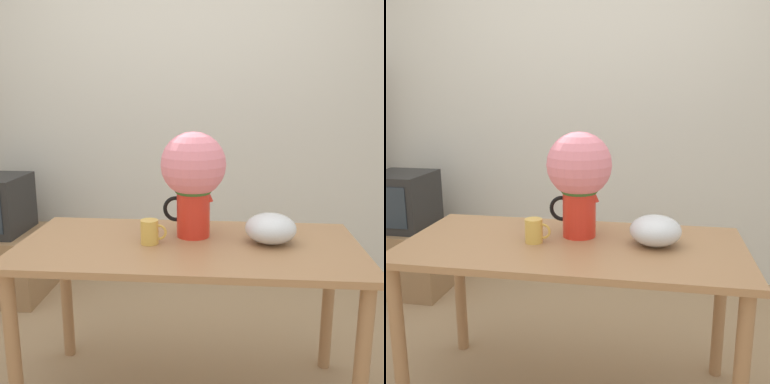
{
  "view_description": "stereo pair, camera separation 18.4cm",
  "coord_description": "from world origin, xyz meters",
  "views": [
    {
      "loc": [
        0.31,
        -1.82,
        1.44
      ],
      "look_at": [
        0.14,
        0.18,
        0.99
      ],
      "focal_mm": 42.0,
      "sensor_mm": 36.0,
      "label": 1
    },
    {
      "loc": [
        0.49,
        -1.79,
        1.44
      ],
      "look_at": [
        0.14,
        0.18,
        0.99
      ],
      "focal_mm": 42.0,
      "sensor_mm": 36.0,
      "label": 2
    }
  ],
  "objects": [
    {
      "name": "wall_back",
      "position": [
        0.0,
        1.61,
        1.3
      ],
      "size": [
        8.0,
        0.05,
        2.6
      ],
      "color": "silver",
      "rests_on": "ground_plane"
    },
    {
      "name": "table",
      "position": [
        0.14,
        0.07,
        0.67
      ],
      "size": [
        1.51,
        0.73,
        0.78
      ],
      "color": "#A3754C",
      "rests_on": "ground_plane"
    },
    {
      "name": "flower_vase",
      "position": [
        0.15,
        0.18,
        1.07
      ],
      "size": [
        0.3,
        0.3,
        0.49
      ],
      "color": "red",
      "rests_on": "table"
    },
    {
      "name": "coffee_mug",
      "position": [
        -0.03,
        0.06,
        0.83
      ],
      "size": [
        0.12,
        0.08,
        0.11
      ],
      "color": "gold",
      "rests_on": "table"
    },
    {
      "name": "white_bowl",
      "position": [
        0.5,
        0.11,
        0.84
      ],
      "size": [
        0.23,
        0.23,
        0.13
      ],
      "color": "silver",
      "rests_on": "table"
    },
    {
      "name": "tv_stand",
      "position": [
        -1.31,
        1.09,
        0.23
      ],
      "size": [
        0.66,
        0.55,
        0.47
      ],
      "color": "#8E6B47",
      "rests_on": "ground_plane"
    }
  ]
}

